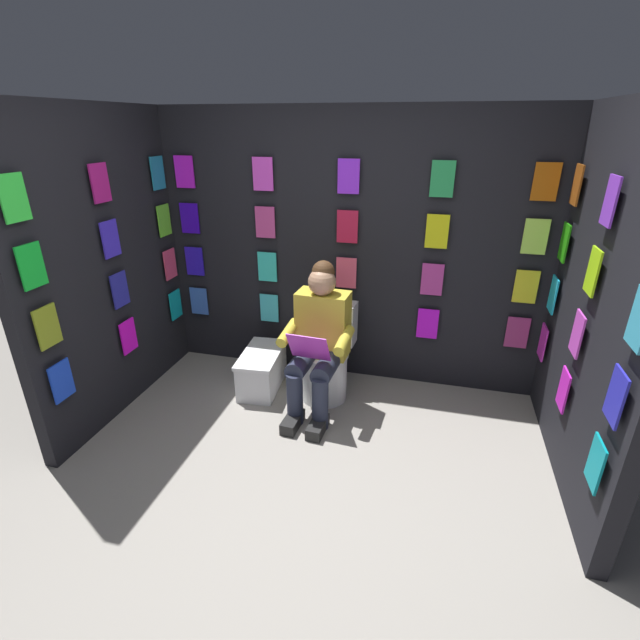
% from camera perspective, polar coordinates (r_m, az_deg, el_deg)
% --- Properties ---
extents(ground_plane, '(30.00, 30.00, 0.00)m').
position_cam_1_polar(ground_plane, '(2.92, -4.37, -23.25)').
color(ground_plane, gray).
extents(display_wall_back, '(3.31, 0.14, 2.26)m').
position_cam_1_polar(display_wall_back, '(3.86, 3.62, 8.55)').
color(display_wall_back, black).
rests_on(display_wall_back, ground).
extents(display_wall_left, '(0.14, 1.74, 2.26)m').
position_cam_1_polar(display_wall_left, '(3.08, 31.63, 1.04)').
color(display_wall_left, black).
rests_on(display_wall_left, ground).
extents(display_wall_right, '(0.14, 1.74, 2.26)m').
position_cam_1_polar(display_wall_right, '(3.75, -25.21, 5.88)').
color(display_wall_right, black).
rests_on(display_wall_right, ground).
extents(toilet, '(0.42, 0.56, 0.77)m').
position_cam_1_polar(toilet, '(3.79, 0.85, -4.81)').
color(toilet, white).
rests_on(toilet, ground).
extents(person_reading, '(0.54, 0.70, 1.19)m').
position_cam_1_polar(person_reading, '(3.47, -0.21, -2.52)').
color(person_reading, gold).
rests_on(person_reading, ground).
extents(comic_longbox_near, '(0.36, 0.61, 0.33)m').
position_cam_1_polar(comic_longbox_near, '(3.97, -7.28, -6.21)').
color(comic_longbox_near, silver).
rests_on(comic_longbox_near, ground).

